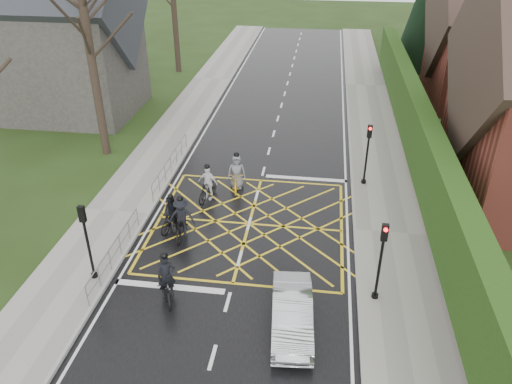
% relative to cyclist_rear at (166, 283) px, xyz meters
% --- Properties ---
extents(ground, '(120.00, 120.00, 0.00)m').
position_rel_cyclist_rear_xyz_m(ground, '(2.16, 5.00, -0.61)').
color(ground, black).
rests_on(ground, ground).
extents(road, '(9.00, 80.00, 0.01)m').
position_rel_cyclist_rear_xyz_m(road, '(2.16, 5.00, -0.61)').
color(road, black).
rests_on(road, ground).
extents(sidewalk_right, '(3.00, 80.00, 0.15)m').
position_rel_cyclist_rear_xyz_m(sidewalk_right, '(8.16, 5.00, -0.54)').
color(sidewalk_right, gray).
rests_on(sidewalk_right, ground).
extents(sidewalk_left, '(3.00, 80.00, 0.15)m').
position_rel_cyclist_rear_xyz_m(sidewalk_left, '(-3.84, 5.00, -0.54)').
color(sidewalk_left, gray).
rests_on(sidewalk_left, ground).
extents(stone_wall, '(0.50, 38.00, 0.70)m').
position_rel_cyclist_rear_xyz_m(stone_wall, '(9.91, 11.00, -0.26)').
color(stone_wall, slate).
rests_on(stone_wall, ground).
extents(hedge, '(0.90, 38.00, 2.80)m').
position_rel_cyclist_rear_xyz_m(hedge, '(9.91, 11.00, 1.49)').
color(hedge, '#18350E').
rests_on(hedge, stone_wall).
extents(house_far, '(9.80, 8.80, 10.30)m').
position_rel_cyclist_rear_xyz_m(house_far, '(16.92, 23.00, 3.75)').
color(house_far, maroon).
rests_on(house_far, ground).
extents(conifer, '(4.60, 4.60, 10.00)m').
position_rel_cyclist_rear_xyz_m(conifer, '(12.91, 31.00, 4.38)').
color(conifer, black).
rests_on(conifer, ground).
extents(church, '(8.80, 7.80, 11.00)m').
position_rel_cyclist_rear_xyz_m(church, '(-11.37, 17.00, 4.32)').
color(church, '#2D2B28').
rests_on(church, ground).
extents(tree_near, '(9.24, 9.24, 11.44)m').
position_rel_cyclist_rear_xyz_m(tree_near, '(-6.84, 11.00, 7.30)').
color(tree_near, black).
rests_on(tree_near, ground).
extents(railing_south, '(0.05, 5.04, 1.03)m').
position_rel_cyclist_rear_xyz_m(railing_south, '(-2.49, 1.50, 0.17)').
color(railing_south, slate).
rests_on(railing_south, ground).
extents(railing_north, '(0.05, 6.04, 1.03)m').
position_rel_cyclist_rear_xyz_m(railing_north, '(-2.49, 9.00, 0.17)').
color(railing_north, slate).
rests_on(railing_north, ground).
extents(traffic_light_ne, '(0.24, 0.31, 3.21)m').
position_rel_cyclist_rear_xyz_m(traffic_light_ne, '(7.26, 9.19, 1.05)').
color(traffic_light_ne, black).
rests_on(traffic_light_ne, ground).
extents(traffic_light_se, '(0.24, 0.31, 3.21)m').
position_rel_cyclist_rear_xyz_m(traffic_light_se, '(7.26, 0.79, 1.05)').
color(traffic_light_se, black).
rests_on(traffic_light_se, ground).
extents(traffic_light_sw, '(0.24, 0.31, 3.21)m').
position_rel_cyclist_rear_xyz_m(traffic_light_sw, '(-2.94, 0.50, 1.05)').
color(traffic_light_sw, black).
rests_on(traffic_light_sw, ground).
extents(cyclist_rear, '(1.42, 2.05, 1.89)m').
position_rel_cyclist_rear_xyz_m(cyclist_rear, '(0.00, 0.00, 0.00)').
color(cyclist_rear, black).
rests_on(cyclist_rear, ground).
extents(cyclist_back, '(0.95, 1.75, 1.69)m').
position_rel_cyclist_rear_xyz_m(cyclist_back, '(-1.03, 4.19, 0.03)').
color(cyclist_back, black).
rests_on(cyclist_back, ground).
extents(cyclist_mid, '(1.16, 1.97, 1.87)m').
position_rel_cyclist_rear_xyz_m(cyclist_mid, '(-0.50, 3.80, 0.07)').
color(cyclist_mid, black).
rests_on(cyclist_mid, ground).
extents(cyclist_front, '(1.04, 1.87, 1.81)m').
position_rel_cyclist_rear_xyz_m(cyclist_front, '(-0.07, 6.86, 0.05)').
color(cyclist_front, black).
rests_on(cyclist_front, ground).
extents(cyclist_lead, '(0.93, 2.03, 1.91)m').
position_rel_cyclist_rear_xyz_m(cyclist_lead, '(1.09, 8.08, 0.05)').
color(cyclist_lead, '#C59218').
rests_on(cyclist_lead, ground).
extents(car, '(1.62, 3.81, 1.22)m').
position_rel_cyclist_rear_xyz_m(car, '(4.48, -0.89, -0.00)').
color(car, silver).
rests_on(car, ground).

